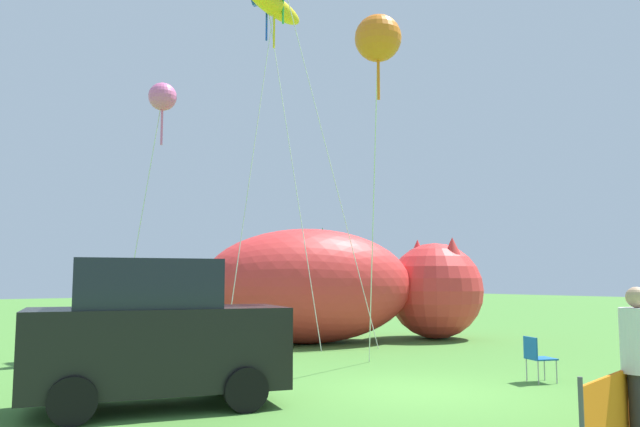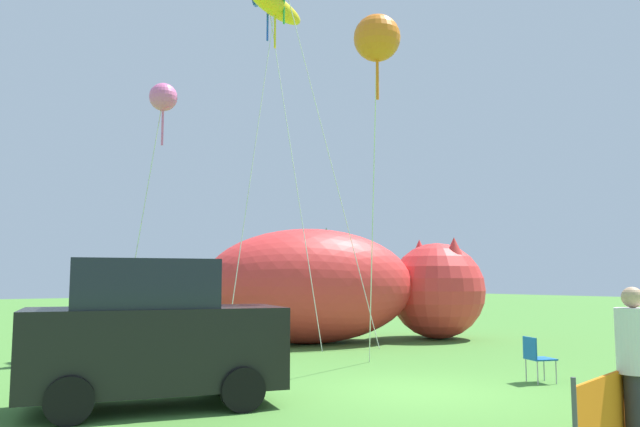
# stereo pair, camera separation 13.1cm
# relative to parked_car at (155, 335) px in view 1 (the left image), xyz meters

# --- Properties ---
(ground_plane) EXTENTS (120.00, 120.00, 0.00)m
(ground_plane) POSITION_rel_parked_car_xyz_m (4.32, -1.42, -1.12)
(ground_plane) COLOR #477F33
(parked_car) EXTENTS (4.23, 2.66, 2.30)m
(parked_car) POSITION_rel_parked_car_xyz_m (0.00, 0.00, 0.00)
(parked_car) COLOR black
(parked_car) RESTS_ON ground
(folding_chair) EXTENTS (0.61, 0.61, 0.87)m
(folding_chair) POSITION_rel_parked_car_xyz_m (6.90, -2.11, -0.60)
(folding_chair) COLOR #1959A5
(folding_chair) RESTS_ON ground
(inflatable_cat) EXTENTS (9.71, 5.42, 3.56)m
(inflatable_cat) POSITION_rel_parked_car_xyz_m (8.61, 6.13, 0.52)
(inflatable_cat) COLOR red
(inflatable_cat) RESTS_ON ground
(spectator_in_yellow_shirt) EXTENTS (0.42, 0.42, 1.91)m
(spectator_in_yellow_shirt) POSITION_rel_parked_car_xyz_m (3.58, -5.81, -0.08)
(spectator_in_yellow_shirt) COLOR #2D2D38
(spectator_in_yellow_shirt) RESTS_ON ground
(kite_blue_box) EXTENTS (1.55, 2.20, 10.82)m
(kite_blue_box) POSITION_rel_parked_car_xyz_m (5.67, 6.03, 9.10)
(kite_blue_box) COLOR silver
(kite_blue_box) RESTS_ON ground
(kite_orange_flower) EXTENTS (2.19, 2.83, 7.44)m
(kite_orange_flower) POSITION_rel_parked_car_xyz_m (4.53, -0.25, 5.81)
(kite_orange_flower) COLOR silver
(kite_orange_flower) RESTS_ON ground
(kite_yellow_hero) EXTENTS (2.94, 1.27, 10.70)m
(kite_yellow_hero) POSITION_rel_parked_car_xyz_m (5.76, 5.81, 9.03)
(kite_yellow_hero) COLOR silver
(kite_yellow_hero) RESTS_ON ground
(kite_pink_octopus) EXTENTS (1.04, 1.36, 7.17)m
(kite_pink_octopus) POSITION_rel_parked_car_xyz_m (2.35, 5.88, 5.64)
(kite_pink_octopus) COLOR silver
(kite_pink_octopus) RESTS_ON ground
(horizon_tree_west) EXTENTS (2.49, 2.49, 5.95)m
(horizon_tree_west) POSITION_rel_parked_car_xyz_m (24.75, 29.04, 2.53)
(horizon_tree_west) COLOR brown
(horizon_tree_west) RESTS_ON ground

